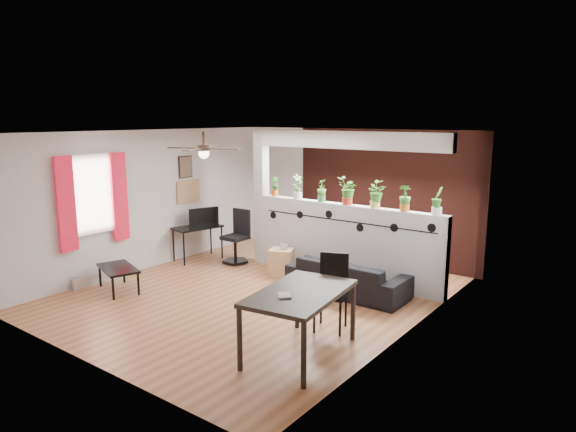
% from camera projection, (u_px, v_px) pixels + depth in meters
% --- Properties ---
extents(room_shell, '(6.30, 7.10, 2.90)m').
position_uv_depth(room_shell, '(255.00, 215.00, 8.10)').
color(room_shell, brown).
rests_on(room_shell, ground).
extents(partition_wall, '(3.60, 0.18, 1.35)m').
position_uv_depth(partition_wall, '(346.00, 243.00, 8.93)').
color(partition_wall, '#BCBCC1').
rests_on(partition_wall, ground).
extents(ceiling_header, '(3.60, 0.18, 0.30)m').
position_uv_depth(ceiling_header, '(349.00, 140.00, 8.60)').
color(ceiling_header, silver).
rests_on(ceiling_header, room_shell).
extents(pier_column, '(0.22, 0.20, 2.60)m').
position_uv_depth(pier_column, '(262.00, 197.00, 9.94)').
color(pier_column, '#BCBCC1').
rests_on(pier_column, ground).
extents(brick_panel, '(3.90, 0.05, 2.60)m').
position_uv_depth(brick_panel, '(385.00, 197.00, 9.97)').
color(brick_panel, '#94382B').
rests_on(brick_panel, ground).
extents(vine_decal, '(3.31, 0.01, 0.30)m').
position_uv_depth(vine_decal, '(344.00, 221.00, 8.78)').
color(vine_decal, black).
rests_on(vine_decal, partition_wall).
extents(window_assembly, '(0.09, 1.30, 1.55)m').
position_uv_depth(window_assembly, '(93.00, 197.00, 8.62)').
color(window_assembly, white).
rests_on(window_assembly, room_shell).
extents(baseboard_heater, '(0.08, 1.00, 0.18)m').
position_uv_depth(baseboard_heater, '(99.00, 278.00, 8.88)').
color(baseboard_heater, beige).
rests_on(baseboard_heater, ground).
extents(corkboard, '(0.03, 0.60, 0.45)m').
position_uv_depth(corkboard, '(188.00, 191.00, 10.35)').
color(corkboard, '#A27B4E').
rests_on(corkboard, room_shell).
extents(framed_art, '(0.03, 0.34, 0.44)m').
position_uv_depth(framed_art, '(185.00, 167.00, 10.22)').
color(framed_art, '#8C7259').
rests_on(framed_art, room_shell).
extents(ceiling_fan, '(1.19, 1.19, 0.43)m').
position_uv_depth(ceiling_fan, '(204.00, 150.00, 8.15)').
color(ceiling_fan, black).
rests_on(ceiling_fan, room_shell).
extents(potted_plant_0, '(0.20, 0.17, 0.36)m').
position_uv_depth(potted_plant_0, '(275.00, 186.00, 9.70)').
color(potted_plant_0, orange).
rests_on(potted_plant_0, partition_wall).
extents(potted_plant_1, '(0.27, 0.29, 0.46)m').
position_uv_depth(potted_plant_1, '(297.00, 186.00, 9.38)').
color(potted_plant_1, silver).
rests_on(potted_plant_1, partition_wall).
extents(potted_plant_2, '(0.19, 0.22, 0.40)m').
position_uv_depth(potted_plant_2, '(322.00, 190.00, 9.07)').
color(potted_plant_2, '#32893E').
rests_on(potted_plant_2, partition_wall).
extents(potted_plant_3, '(0.27, 0.30, 0.47)m').
position_uv_depth(potted_plant_3, '(348.00, 190.00, 8.76)').
color(potted_plant_3, '#B4311C').
rests_on(potted_plant_3, partition_wall).
extents(potted_plant_4, '(0.29, 0.26, 0.45)m').
position_uv_depth(potted_plant_4, '(375.00, 194.00, 8.45)').
color(potted_plant_4, '#E3D850').
rests_on(potted_plant_4, partition_wall).
extents(potted_plant_5, '(0.26, 0.24, 0.42)m').
position_uv_depth(potted_plant_5, '(405.00, 197.00, 8.14)').
color(potted_plant_5, orange).
rests_on(potted_plant_5, partition_wall).
extents(potted_plant_6, '(0.20, 0.24, 0.44)m').
position_uv_depth(potted_plant_6, '(437.00, 200.00, 7.83)').
color(potted_plant_6, white).
rests_on(potted_plant_6, partition_wall).
extents(sofa, '(1.88, 0.74, 0.55)m').
position_uv_depth(sofa, '(347.00, 277.00, 8.30)').
color(sofa, black).
rests_on(sofa, ground).
extents(cube_shelf, '(0.51, 0.49, 0.49)m').
position_uv_depth(cube_shelf, '(281.00, 262.00, 9.26)').
color(cube_shelf, tan).
rests_on(cube_shelf, ground).
extents(cup, '(0.15, 0.15, 0.10)m').
position_uv_depth(cup, '(284.00, 247.00, 9.18)').
color(cup, gray).
rests_on(cup, cube_shelf).
extents(computer_desk, '(0.69, 1.03, 0.68)m').
position_uv_depth(computer_desk, '(198.00, 230.00, 10.23)').
color(computer_desk, black).
rests_on(computer_desk, ground).
extents(monitor, '(0.35, 0.17, 0.20)m').
position_uv_depth(monitor, '(203.00, 220.00, 10.32)').
color(monitor, black).
rests_on(monitor, computer_desk).
extents(office_chair, '(0.54, 0.54, 1.03)m').
position_uv_depth(office_chair, '(237.00, 240.00, 10.06)').
color(office_chair, black).
rests_on(office_chair, ground).
extents(dining_table, '(1.08, 1.57, 0.80)m').
position_uv_depth(dining_table, '(300.00, 298.00, 6.10)').
color(dining_table, black).
rests_on(dining_table, ground).
extents(book, '(0.25, 0.25, 0.02)m').
position_uv_depth(book, '(278.00, 295.00, 5.90)').
color(book, gray).
rests_on(book, dining_table).
extents(folding_chair, '(0.52, 0.52, 1.03)m').
position_uv_depth(folding_chair, '(332.00, 284.00, 6.92)').
color(folding_chair, black).
rests_on(folding_chair, ground).
extents(coffee_table, '(0.97, 0.74, 0.40)m').
position_uv_depth(coffee_table, '(118.00, 270.00, 8.43)').
color(coffee_table, black).
rests_on(coffee_table, ground).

